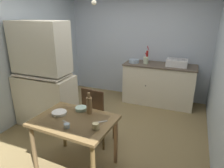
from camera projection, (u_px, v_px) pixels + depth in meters
ground_plane at (106, 132)px, 3.70m from camera, size 4.91×4.91×0.00m
wall_back at (138, 46)px, 5.02m from camera, size 3.54×0.10×2.53m
wall_left at (20, 56)px, 3.90m from camera, size 0.10×4.01×2.53m
hutch_cabinet at (44, 79)px, 3.70m from camera, size 1.08×0.56×1.92m
counter_cabinet at (159, 84)px, 4.74m from camera, size 1.61×0.64×0.94m
sink_basin at (177, 63)px, 4.44m from camera, size 0.44×0.34×0.15m
hand_pump at (147, 56)px, 4.68m from camera, size 0.05×0.27×0.39m
mixing_bowl_counter at (134, 61)px, 4.74m from camera, size 0.24×0.24×0.07m
stoneware_crock at (146, 60)px, 4.65m from camera, size 0.11×0.11×0.15m
dining_table at (75, 127)px, 2.66m from camera, size 1.06×0.80×0.75m
chair_far_side at (97, 116)px, 3.21m from camera, size 0.44×0.44×0.99m
serving_bowl_wide at (59, 113)px, 2.76m from camera, size 0.20×0.20×0.03m
soup_bowl_small at (81, 109)px, 2.87m from camera, size 0.16×0.16×0.05m
teacup_cream at (96, 126)px, 2.40m from camera, size 0.08×0.08×0.07m
mug_dark at (67, 126)px, 2.42m from camera, size 0.07×0.07×0.06m
glass_bottle at (89, 105)px, 2.74m from camera, size 0.08×0.08×0.30m
table_knife at (100, 122)px, 2.56m from camera, size 0.15×0.14×0.00m
teaspoon_near_bowl at (66, 122)px, 2.55m from camera, size 0.13×0.05×0.00m
pendant_bulb at (94, 3)px, 3.19m from camera, size 0.08×0.08×0.08m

